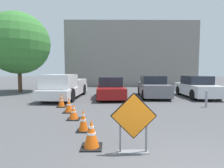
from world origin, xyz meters
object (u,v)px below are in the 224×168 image
at_px(road_closed_sign, 134,121).
at_px(traffic_cone_nearest, 91,134).
at_px(parked_car_nearest, 110,88).
at_px(traffic_cone_fourth, 69,105).
at_px(parked_car_second, 153,87).
at_px(bollard_nearest, 206,98).
at_px(traffic_cone_second, 83,120).
at_px(pickup_truck, 64,88).
at_px(traffic_cone_third, 74,112).
at_px(parked_car_third, 197,87).
at_px(traffic_cone_fifth, 61,100).

distance_m(road_closed_sign, traffic_cone_nearest, 1.10).
bearing_deg(parked_car_nearest, traffic_cone_fourth, 62.94).
distance_m(parked_car_second, bollard_nearest, 4.07).
height_order(traffic_cone_second, traffic_cone_fourth, traffic_cone_second).
distance_m(road_closed_sign, traffic_cone_second, 2.04).
xyz_separation_m(traffic_cone_nearest, pickup_truck, (-2.63, 7.57, 0.41)).
relative_size(traffic_cone_third, pickup_truck, 0.11).
height_order(traffic_cone_fourth, parked_car_third, parked_car_third).
relative_size(traffic_cone_fourth, pickup_truck, 0.12).
distance_m(traffic_cone_third, traffic_cone_fourth, 1.22).
distance_m(parked_car_third, bollard_nearest, 3.62).
relative_size(traffic_cone_nearest, parked_car_second, 0.16).
distance_m(pickup_truck, bollard_nearest, 8.51).
xyz_separation_m(road_closed_sign, traffic_cone_third, (-1.92, 2.79, -0.45)).
bearing_deg(pickup_truck, traffic_cone_fifth, 105.27).
distance_m(road_closed_sign, parked_car_nearest, 8.08).
distance_m(traffic_cone_second, parked_car_nearest, 6.65).
bearing_deg(bollard_nearest, parked_car_nearest, 148.00).
height_order(traffic_cone_second, bollard_nearest, bollard_nearest).
bearing_deg(traffic_cone_third, traffic_cone_fourth, 111.39).
bearing_deg(parked_car_third, parked_car_nearest, 4.33).
bearing_deg(road_closed_sign, parked_car_nearest, 93.68).
bearing_deg(traffic_cone_third, traffic_cone_nearest, -69.09).
bearing_deg(traffic_cone_third, bollard_nearest, 19.16).
distance_m(traffic_cone_fourth, traffic_cone_fifth, 1.37).
relative_size(road_closed_sign, parked_car_third, 0.34).
bearing_deg(traffic_cone_fourth, parked_car_nearest, 65.92).
relative_size(traffic_cone_fifth, pickup_truck, 0.13).
relative_size(traffic_cone_fifth, parked_car_second, 0.17).
bearing_deg(bollard_nearest, traffic_cone_fifth, 178.98).
height_order(traffic_cone_fifth, parked_car_second, parked_car_second).
bearing_deg(bollard_nearest, road_closed_sign, -131.44).
xyz_separation_m(traffic_cone_second, bollard_nearest, (5.75, 3.52, 0.13)).
relative_size(traffic_cone_third, bollard_nearest, 0.67).
relative_size(parked_car_third, bollard_nearest, 4.64).
height_order(traffic_cone_fifth, parked_car_third, parked_car_third).
relative_size(traffic_cone_second, traffic_cone_fifth, 0.98).
bearing_deg(traffic_cone_fifth, road_closed_sign, -59.38).
relative_size(traffic_cone_third, parked_car_third, 0.15).
height_order(pickup_truck, parked_car_third, pickup_truck).
bearing_deg(parked_car_third, traffic_cone_nearest, 52.13).
bearing_deg(parked_car_third, road_closed_sign, 57.51).
bearing_deg(bollard_nearest, traffic_cone_second, -148.56).
height_order(traffic_cone_nearest, parked_car_nearest, parked_car_nearest).
relative_size(traffic_cone_nearest, traffic_cone_second, 1.00).
distance_m(traffic_cone_fifth, parked_car_third, 9.24).
bearing_deg(parked_car_second, traffic_cone_fourth, 47.01).
bearing_deg(traffic_cone_nearest, bollard_nearest, 41.06).
bearing_deg(parked_car_nearest, traffic_cone_nearest, 83.68).
height_order(traffic_cone_second, parked_car_second, parked_car_second).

